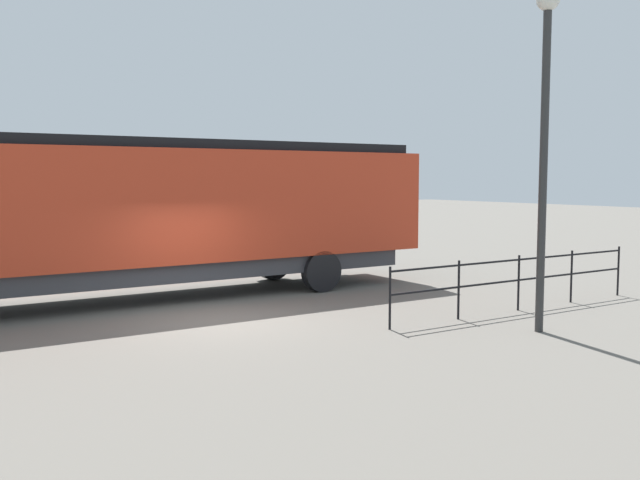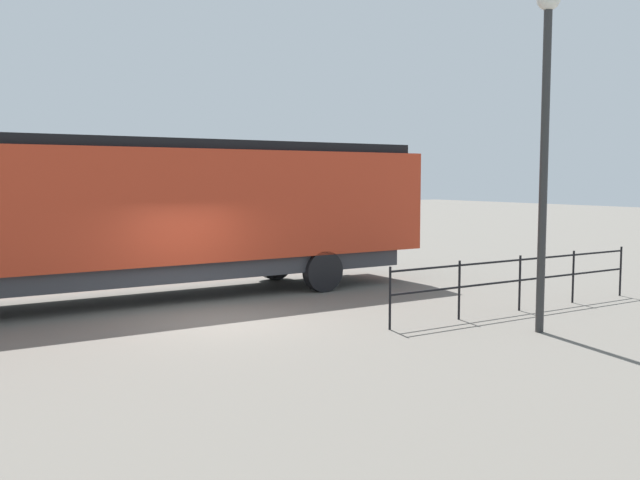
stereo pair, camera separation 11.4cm
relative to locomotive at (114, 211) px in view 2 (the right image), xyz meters
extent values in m
plane|color=#666059|center=(3.31, 1.22, -2.24)|extent=(120.00, 120.00, 0.00)
cube|color=red|center=(0.00, -0.62, 0.13)|extent=(2.96, 18.04, 2.72)
cube|color=black|center=(0.00, 6.92, -0.28)|extent=(2.84, 2.96, 1.91)
cube|color=black|center=(0.00, -0.62, 1.61)|extent=(2.66, 17.32, 0.24)
cube|color=#38383D|center=(0.00, -0.62, -1.46)|extent=(2.66, 16.60, 0.45)
cylinder|color=black|center=(-1.33, 5.15, -1.69)|extent=(0.30, 1.10, 1.10)
cylinder|color=black|center=(1.33, 5.15, -1.69)|extent=(0.30, 1.10, 1.10)
cylinder|color=#2D2D2D|center=(7.77, 6.09, 0.91)|extent=(0.16, 0.16, 6.29)
cube|color=black|center=(6.01, 7.49, -1.06)|extent=(0.04, 7.52, 0.04)
cube|color=black|center=(6.01, 7.49, -1.53)|extent=(0.04, 7.52, 0.04)
cylinder|color=black|center=(6.01, 3.73, -1.60)|extent=(0.05, 0.05, 1.27)
cylinder|color=black|center=(6.01, 5.61, -1.60)|extent=(0.05, 0.05, 1.27)
cylinder|color=black|center=(6.01, 7.49, -1.60)|extent=(0.05, 0.05, 1.27)
cylinder|color=black|center=(6.01, 9.37, -1.60)|extent=(0.05, 0.05, 1.27)
cylinder|color=black|center=(6.01, 11.25, -1.60)|extent=(0.05, 0.05, 1.27)
camera|label=1|loc=(16.89, -5.02, 0.81)|focal=39.50mm
camera|label=2|loc=(16.95, -4.93, 0.81)|focal=39.50mm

